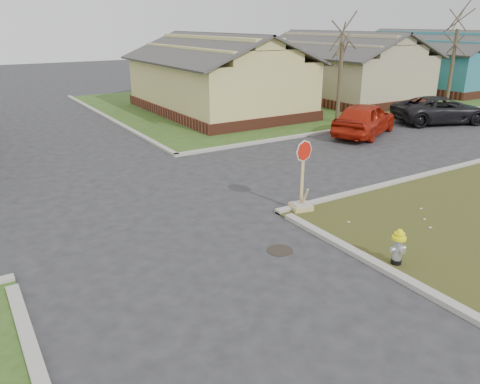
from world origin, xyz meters
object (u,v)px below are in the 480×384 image
fire_hydrant (398,245)px  dark_pickup (441,110)px  stop_sign (301,195)px  red_sedan (365,119)px

fire_hydrant → dark_pickup: 17.61m
stop_sign → dark_pickup: bearing=36.7°
stop_sign → red_sedan: 10.65m
fire_hydrant → red_sedan: (9.01, 9.77, 0.28)m
stop_sign → red_sedan: stop_sign is taller
fire_hydrant → stop_sign: size_ratio=0.41×
fire_hydrant → stop_sign: bearing=101.2°
fire_hydrant → red_sedan: 13.29m
fire_hydrant → dark_pickup: dark_pickup is taller
red_sedan → fire_hydrant: bearing=112.6°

